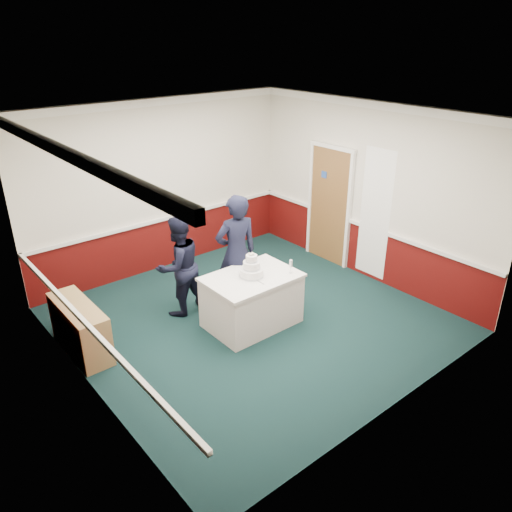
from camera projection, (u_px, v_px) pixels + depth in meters
ground at (253, 320)px, 7.54m from camera, size 5.00×5.00×0.00m
room_shell at (230, 184)px, 7.19m from camera, size 5.00×5.00×3.00m
sideboard at (80, 328)px, 6.69m from camera, size 0.41×1.20×0.70m
cake_table at (252, 300)px, 7.28m from camera, size 1.32×0.92×0.79m
wedding_cake at (252, 269)px, 7.07m from camera, size 0.35×0.35×0.36m
cake_knife at (259, 282)px, 6.96m from camera, size 0.02×0.22×0.00m
champagne_flute at (291, 264)px, 7.15m from camera, size 0.05×0.05×0.21m
person_man at (179, 266)px, 7.44m from camera, size 0.81×0.65×1.56m
person_woman at (236, 253)px, 7.53m from camera, size 0.75×0.57×1.84m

